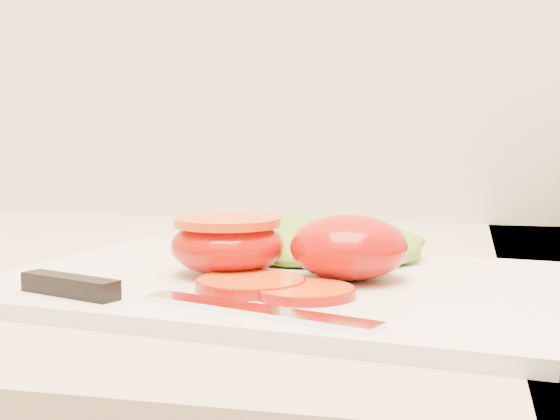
# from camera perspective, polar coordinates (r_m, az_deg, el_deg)

# --- Properties ---
(cutting_board) EXTENTS (0.41, 0.32, 0.01)m
(cutting_board) POSITION_cam_1_polar(r_m,az_deg,el_deg) (0.54, -0.25, -5.43)
(cutting_board) COLOR silver
(cutting_board) RESTS_ON counter
(tomato_half_dome) EXTENTS (0.08, 0.08, 0.04)m
(tomato_half_dome) POSITION_cam_1_polar(r_m,az_deg,el_deg) (0.52, 5.05, -2.73)
(tomato_half_dome) COLOR #B31C07
(tomato_half_dome) RESTS_ON cutting_board
(tomato_half_cut) EXTENTS (0.08, 0.08, 0.04)m
(tomato_half_cut) POSITION_cam_1_polar(r_m,az_deg,el_deg) (0.54, -3.85, -2.44)
(tomato_half_cut) COLOR #B31C07
(tomato_half_cut) RESTS_ON cutting_board
(tomato_slice_0) EXTENTS (0.07, 0.07, 0.01)m
(tomato_slice_0) POSITION_cam_1_polar(r_m,az_deg,el_deg) (0.49, -2.16, -5.42)
(tomato_slice_0) COLOR orange
(tomato_slice_0) RESTS_ON cutting_board
(tomato_slice_1) EXTENTS (0.06, 0.06, 0.01)m
(tomato_slice_1) POSITION_cam_1_polar(r_m,az_deg,el_deg) (0.47, 1.83, -5.99)
(tomato_slice_1) COLOR orange
(tomato_slice_1) RESTS_ON cutting_board
(lettuce_leaf_0) EXTENTS (0.17, 0.14, 0.03)m
(lettuce_leaf_0) POSITION_cam_1_polar(r_m,az_deg,el_deg) (0.61, 1.13, -2.30)
(lettuce_leaf_0) COLOR #7EBB31
(lettuce_leaf_0) RESTS_ON cutting_board
(lettuce_leaf_1) EXTENTS (0.13, 0.11, 0.02)m
(lettuce_leaf_1) POSITION_cam_1_polar(r_m,az_deg,el_deg) (0.60, 5.50, -2.55)
(lettuce_leaf_1) COLOR #7EBB31
(lettuce_leaf_1) RESTS_ON cutting_board
(knife) EXTENTS (0.23, 0.07, 0.01)m
(knife) POSITION_cam_1_polar(r_m,az_deg,el_deg) (0.46, -10.28, -6.12)
(knife) COLOR silver
(knife) RESTS_ON cutting_board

